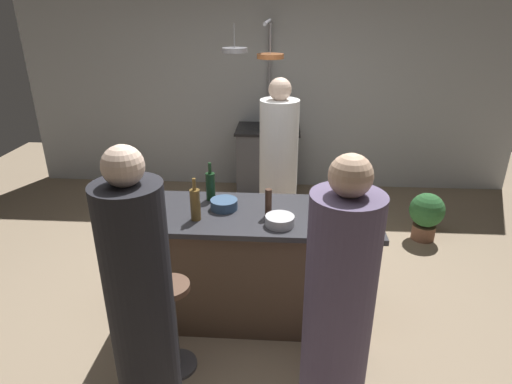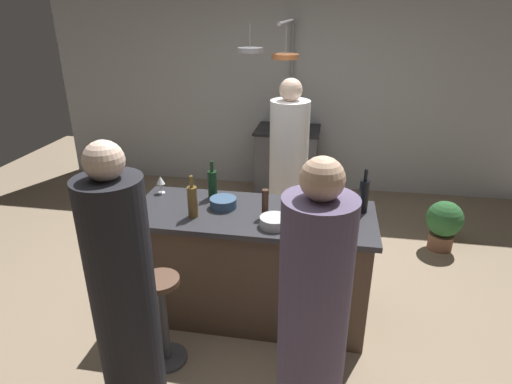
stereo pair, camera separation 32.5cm
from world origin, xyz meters
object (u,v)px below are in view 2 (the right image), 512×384
Objects in this scene: chef at (288,176)px; wine_bottle_dark at (364,196)px; mixing_bowl_steel at (274,222)px; mixing_bowl_blue at (223,203)px; wine_glass_near_left_guest at (160,181)px; mixing_bowl_ceramic at (336,205)px; bar_stool_right at (325,336)px; potted_plant at (444,222)px; wine_glass_by_chef at (328,218)px; stove_range at (287,162)px; pepper_mill at (265,203)px; bar_stool_left at (163,316)px; wine_bottle_red at (212,184)px; guest_right at (313,325)px; guest_left at (124,298)px; wine_bottle_amber at (193,201)px.

chef is 5.21× the size of wine_bottle_dark.
mixing_bowl_blue is (-0.42, 0.23, 0.00)m from mixing_bowl_steel.
wine_glass_near_left_guest is 0.76× the size of mixing_bowl_ceramic.
potted_plant is at bearing 59.61° from bar_stool_right.
mixing_bowl_blue is (-0.78, 0.26, -0.07)m from wine_glass_by_chef.
bar_stool_right is (0.58, -3.07, -0.07)m from stove_range.
wine_glass_by_chef is (0.45, -0.16, 0.00)m from pepper_mill.
pepper_mill is 0.18m from mixing_bowl_steel.
potted_plant is 1.57× the size of wine_bottle_dark.
pepper_mill is (0.60, 0.57, 0.63)m from bar_stool_left.
bar_stool_right is 1.08m from bar_stool_left.
wine_bottle_dark is (0.80, -2.30, 0.58)m from stove_range.
wine_bottle_red is (-2.08, -1.11, 0.72)m from potted_plant.
guest_right is at bearing -80.46° from chef.
mixing_bowl_blue is (-0.33, 0.10, -0.07)m from pepper_mill.
guest_right reaches higher than wine_glass_by_chef.
wine_bottle_dark is at bearing 30.88° from bar_stool_left.
guest_right is 1.00× the size of guest_left.
potted_plant is at bearing 34.45° from wine_bottle_amber.
stove_range is 1.31× the size of bar_stool_right.
stove_range is 2.42m from mixing_bowl_ceramic.
pepper_mill is at bearing 54.81° from guest_left.
bar_stool_right is at bearing -31.53° from wine_glass_near_left_guest.
mixing_bowl_blue reaches higher than mixing_bowl_steel.
mixing_bowl_ceramic is at bearing -2.78° from wine_bottle_red.
wine_bottle_dark is at bearing 13.63° from wine_bottle_amber.
chef is 8.93× the size of mixing_bowl_ceramic.
stove_range is at bearing 94.07° from mixing_bowl_steel.
pepper_mill is 0.69× the size of wine_bottle_red.
pepper_mill is at bearing 122.25° from mixing_bowl_steel.
pepper_mill is at bearing 9.66° from wine_bottle_amber.
mixing_bowl_blue is (0.13, -0.16, -0.08)m from wine_bottle_red.
wine_glass_by_chef is (0.91, -0.42, -0.01)m from wine_bottle_red.
wine_glass_by_chef is (0.05, 0.81, 0.22)m from guest_right.
mixing_bowl_blue is at bearing -172.21° from mixing_bowl_ceramic.
mixing_bowl_steel is at bearing 175.63° from wine_glass_by_chef.
guest_left is 3.27m from potted_plant.
guest_right is at bearing -95.07° from mixing_bowl_ceramic.
stove_range is at bearing 101.67° from wine_glass_by_chef.
stove_range is at bearing 81.03° from wine_bottle_amber.
stove_range is at bearing 80.77° from bar_stool_left.
pepper_mill is 0.48m from wine_glass_by_chef.
guest_right reaches higher than wine_bottle_dark.
mixing_bowl_ceramic reaches higher than bar_stool_right.
pepper_mill reaches higher than bar_stool_left.
wine_bottle_red reaches higher than bar_stool_right.
potted_plant is (1.56, 0.28, -0.50)m from chef.
wine_glass_by_chef is at bearing -4.37° from mixing_bowl_steel.
chef is at bearing 70.68° from guest_left.
guest_right reaches higher than wine_bottle_amber.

